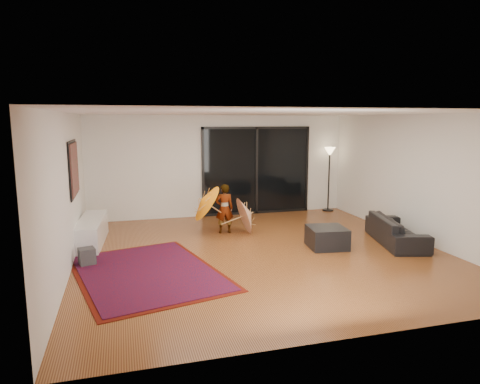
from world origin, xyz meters
name	(u,v)px	position (x,y,z in m)	size (l,w,h in m)	color
floor	(261,252)	(0.00, 0.00, 0.00)	(7.00, 7.00, 0.00)	#975629
ceiling	(262,113)	(0.00, 0.00, 2.70)	(7.00, 7.00, 0.00)	white
wall_back	(221,166)	(0.00, 3.50, 1.35)	(7.00, 7.00, 0.00)	silver
wall_front	(359,228)	(0.00, -3.50, 1.35)	(7.00, 7.00, 0.00)	silver
wall_left	(67,193)	(-3.50, 0.00, 1.35)	(7.00, 7.00, 0.00)	silver
wall_right	(417,178)	(3.50, 0.00, 1.35)	(7.00, 7.00, 0.00)	silver
sliding_door	(256,171)	(1.00, 3.47, 1.20)	(3.06, 0.07, 2.40)	black
painting	(74,169)	(-3.46, 1.00, 1.65)	(0.04, 1.28, 1.08)	black
media_console	(92,231)	(-3.25, 1.53, 0.26)	(0.48, 1.90, 0.53)	white
speaker	(87,257)	(-3.25, 0.12, 0.15)	(0.27, 0.27, 0.31)	#424244
persian_rug	(147,272)	(-2.25, -0.58, 0.01)	(2.87, 3.53, 0.02)	#4F0F06
sofa	(396,230)	(2.95, -0.15, 0.28)	(1.91, 0.75, 0.56)	black
ottoman	(327,237)	(1.39, -0.05, 0.21)	(0.74, 0.74, 0.42)	black
floor_lamp	(329,161)	(3.10, 3.25, 1.44)	(0.31, 0.31, 1.82)	black
child	(224,209)	(-0.35, 1.64, 0.57)	(0.42, 0.27, 1.14)	#999999
parasol_orange	(201,203)	(-0.90, 1.59, 0.73)	(0.66, 0.90, 0.91)	orange
parasol_white	(251,211)	(0.25, 1.49, 0.50)	(0.53, 0.85, 0.90)	silver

